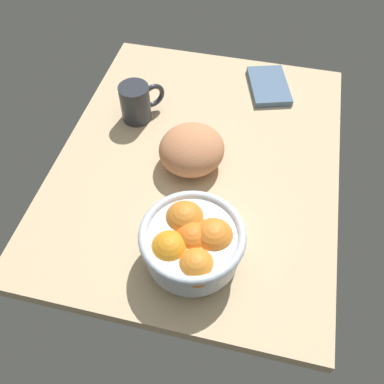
% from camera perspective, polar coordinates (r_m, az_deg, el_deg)
% --- Properties ---
extents(ground_plane, '(0.79, 0.62, 0.03)m').
position_cam_1_polar(ground_plane, '(0.95, 0.87, 4.13)').
color(ground_plane, '#CEB289').
extents(fruit_bowl, '(0.19, 0.19, 0.11)m').
position_cam_1_polar(fruit_bowl, '(0.74, 0.02, -6.99)').
color(fruit_bowl, silver).
rests_on(fruit_bowl, ground).
extents(bread_loaf, '(0.20, 0.20, 0.09)m').
position_cam_1_polar(bread_loaf, '(0.90, -0.04, 5.90)').
color(bread_loaf, tan).
rests_on(bread_loaf, ground).
extents(napkin_folded, '(0.17, 0.13, 0.02)m').
position_cam_1_polar(napkin_folded, '(1.13, 10.57, 14.23)').
color(napkin_folded, slate).
rests_on(napkin_folded, ground).
extents(mug, '(0.10, 0.10, 0.09)m').
position_cam_1_polar(mug, '(1.01, -7.62, 12.20)').
color(mug, '#2B2F36').
rests_on(mug, ground).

